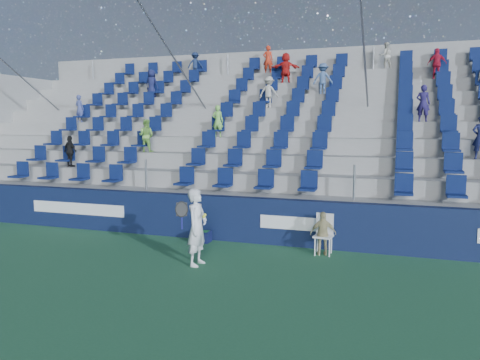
# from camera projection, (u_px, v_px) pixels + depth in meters

# --- Properties ---
(ground) EXTENTS (70.00, 70.00, 0.00)m
(ground) POSITION_uv_depth(u_px,v_px,m) (188.00, 276.00, 9.65)
(ground) COLOR #2A643F
(ground) RESTS_ON ground
(sponsor_wall) EXTENTS (24.00, 0.32, 1.20)m
(sponsor_wall) POSITION_uv_depth(u_px,v_px,m) (237.00, 219.00, 12.54)
(sponsor_wall) COLOR #101A3D
(sponsor_wall) RESTS_ON ground
(grandstand) EXTENTS (24.00, 8.17, 6.63)m
(grandstand) POSITION_uv_depth(u_px,v_px,m) (282.00, 151.00, 17.15)
(grandstand) COLOR gray
(grandstand) RESTS_ON ground
(tennis_player) EXTENTS (0.69, 0.66, 1.72)m
(tennis_player) POSITION_uv_depth(u_px,v_px,m) (197.00, 227.00, 10.35)
(tennis_player) COLOR silver
(tennis_player) RESTS_ON ground
(line_judge_chair) EXTENTS (0.47, 0.48, 0.97)m
(line_judge_chair) POSITION_uv_depth(u_px,v_px,m) (324.00, 231.00, 11.32)
(line_judge_chair) COLOR white
(line_judge_chair) RESTS_ON ground
(line_judge) EXTENTS (0.66, 0.40, 1.05)m
(line_judge) POSITION_uv_depth(u_px,v_px,m) (323.00, 234.00, 11.18)
(line_judge) COLOR tan
(line_judge) RESTS_ON ground
(ball_bin) EXTENTS (0.53, 0.35, 0.30)m
(ball_bin) POSITION_uv_depth(u_px,v_px,m) (201.00, 236.00, 12.50)
(ball_bin) COLOR #10153E
(ball_bin) RESTS_ON ground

